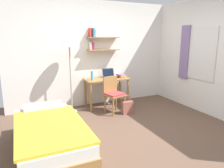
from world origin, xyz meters
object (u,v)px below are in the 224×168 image
object	(u,v)px
laptop	(109,75)
water_bottle	(92,76)
book_stack	(121,76)
handbag	(127,107)
standing_lamp	(69,45)
desk_chair	(113,93)
desk	(106,83)
bed	(50,137)

from	to	relation	value
laptop	water_bottle	bearing A→B (deg)	-163.24
book_stack	handbag	world-z (taller)	book_stack
water_bottle	book_stack	size ratio (longest dim) A/B	0.87
water_bottle	handbag	size ratio (longest dim) A/B	0.51
standing_lamp	book_stack	size ratio (longest dim) A/B	6.93
desk_chair	book_stack	xyz separation A→B (m)	(0.43, 0.48, 0.28)
standing_lamp	water_bottle	distance (m)	0.88
desk_chair	laptop	xyz separation A→B (m)	(0.15, 0.58, 0.30)
desk	desk_chair	bearing A→B (deg)	-94.82
desk_chair	handbag	bearing A→B (deg)	-40.93
water_bottle	book_stack	bearing A→B (deg)	3.28
desk_chair	standing_lamp	bearing A→B (deg)	154.12
bed	handbag	xyz separation A→B (m)	(1.85, 0.93, -0.08)
desk_chair	handbag	size ratio (longest dim) A/B	1.94
laptop	water_bottle	xyz separation A→B (m)	(-0.50, -0.15, 0.05)
laptop	bed	bearing A→B (deg)	-135.11
water_bottle	handbag	distance (m)	1.12
desk_chair	laptop	size ratio (longest dim) A/B	2.65
standing_lamp	water_bottle	xyz separation A→B (m)	(0.52, 0.01, -0.72)
bed	water_bottle	size ratio (longest dim) A/B	8.51
bed	desk	world-z (taller)	desk
handbag	book_stack	bearing A→B (deg)	75.60
standing_lamp	handbag	bearing A→B (deg)	-29.75
water_bottle	standing_lamp	bearing A→B (deg)	-179.31
standing_lamp	laptop	world-z (taller)	standing_lamp
bed	desk_chair	size ratio (longest dim) A/B	2.22
desk	book_stack	xyz separation A→B (m)	(0.39, -0.03, 0.17)
bed	desk	size ratio (longest dim) A/B	1.72
desk_chair	water_bottle	distance (m)	0.66
laptop	book_stack	distance (m)	0.31
handbag	desk	bearing A→B (deg)	106.44
bed	desk_chair	xyz separation A→B (m)	(1.60, 1.16, 0.23)
laptop	desk_chair	bearing A→B (deg)	-104.09
standing_lamp	book_stack	bearing A→B (deg)	2.26
bed	desk	xyz separation A→B (m)	(1.64, 1.66, 0.34)
desk	water_bottle	xyz separation A→B (m)	(-0.40, -0.07, 0.24)
standing_lamp	water_bottle	bearing A→B (deg)	0.69
laptop	standing_lamp	bearing A→B (deg)	-171.19
bed	standing_lamp	xyz separation A→B (m)	(0.72, 1.58, 1.30)
desk	desk_chair	size ratio (longest dim) A/B	1.29
desk	handbag	size ratio (longest dim) A/B	2.50
bed	water_bottle	distance (m)	2.10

